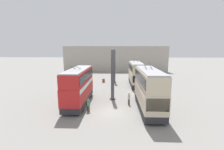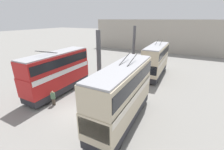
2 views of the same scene
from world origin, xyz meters
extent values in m
plane|color=gray|center=(0.00, 0.00, 0.00)|extent=(240.00, 240.00, 0.00)
cube|color=#A8A093|center=(33.72, 0.00, 4.35)|extent=(0.50, 36.00, 8.71)
cylinder|color=#4C4C51|center=(4.89, 0.00, 3.85)|extent=(0.51, 0.51, 7.70)
cube|color=#333338|center=(4.89, 0.00, 0.04)|extent=(0.92, 0.92, 0.08)
cylinder|color=#4C4C51|center=(17.16, 0.00, 3.85)|extent=(0.51, 0.51, 7.70)
cube|color=#333338|center=(17.16, 0.00, 0.04)|extent=(0.92, 0.92, 0.08)
cylinder|color=black|center=(-2.15, -5.80, 0.53)|extent=(1.06, 0.30, 1.06)
cylinder|color=black|center=(-2.15, -3.70, 0.53)|extent=(1.06, 0.30, 1.06)
cylinder|color=black|center=(3.88, -5.80, 0.53)|extent=(1.06, 0.30, 1.06)
cylinder|color=black|center=(3.88, -3.70, 0.53)|extent=(1.06, 0.30, 1.06)
cube|color=#28282D|center=(0.96, -4.75, 0.69)|extent=(8.84, 2.45, 0.79)
cube|color=beige|center=(0.96, -4.75, 2.15)|extent=(9.02, 2.50, 2.15)
cube|color=silver|center=(0.96, -4.75, 2.95)|extent=(8.75, 2.54, 0.55)
cube|color=beige|center=(0.96, -4.75, 4.20)|extent=(8.93, 2.43, 1.94)
cube|color=black|center=(0.96, -4.75, 4.29)|extent=(8.66, 2.51, 1.06)
cube|color=#9E9EA3|center=(0.96, -4.75, 5.23)|extent=(8.84, 2.25, 0.14)
cube|color=black|center=(-3.49, -4.75, 2.37)|extent=(0.12, 2.30, 1.37)
cylinder|color=#282828|center=(2.09, -5.10, 5.59)|extent=(2.35, 0.07, 0.65)
cylinder|color=#282828|center=(2.09, -4.40, 5.59)|extent=(2.35, 0.07, 0.65)
cylinder|color=black|center=(11.29, -5.80, 0.48)|extent=(0.97, 0.30, 0.97)
cylinder|color=black|center=(11.29, -3.70, 0.48)|extent=(0.97, 0.30, 0.97)
cylinder|color=black|center=(17.33, -5.80, 0.48)|extent=(0.97, 0.30, 0.97)
cylinder|color=black|center=(17.33, -3.70, 0.48)|extent=(0.97, 0.30, 0.97)
cube|color=#28282D|center=(14.41, -4.75, 0.65)|extent=(8.86, 2.45, 0.77)
cube|color=beige|center=(14.41, -4.75, 2.03)|extent=(9.04, 2.50, 2.00)
cube|color=silver|center=(14.41, -4.75, 2.76)|extent=(8.77, 2.54, 0.55)
cube|color=beige|center=(14.41, -4.75, 3.93)|extent=(8.95, 2.43, 1.80)
cube|color=black|center=(14.41, -4.75, 4.02)|extent=(8.68, 2.51, 0.99)
cube|color=#9E9EA3|center=(14.41, -4.75, 4.90)|extent=(8.86, 2.25, 0.14)
cube|color=black|center=(9.95, -4.75, 2.23)|extent=(0.12, 2.30, 1.28)
cylinder|color=#282828|center=(15.54, -5.10, 5.26)|extent=(2.35, 0.07, 0.65)
cylinder|color=#282828|center=(15.54, -4.40, 5.26)|extent=(2.35, 0.07, 0.65)
cylinder|color=black|center=(5.96, 3.70, 0.50)|extent=(1.01, 0.30, 1.01)
cylinder|color=black|center=(5.96, 5.80, 0.50)|extent=(1.01, 0.30, 1.01)
cylinder|color=black|center=(-0.12, 3.70, 0.50)|extent=(1.01, 0.30, 1.01)
cylinder|color=black|center=(-0.12, 5.80, 0.50)|extent=(1.01, 0.30, 1.01)
cube|color=#28282D|center=(2.82, 4.75, 0.67)|extent=(8.90, 2.45, 0.78)
cube|color=red|center=(2.82, 4.75, 2.13)|extent=(9.08, 2.50, 2.15)
cube|color=white|center=(2.82, 4.75, 2.93)|extent=(8.81, 2.54, 0.55)
cube|color=red|center=(2.82, 4.75, 4.08)|extent=(8.99, 2.43, 1.75)
cube|color=black|center=(2.82, 4.75, 4.17)|extent=(8.72, 2.51, 0.96)
cube|color=#9E9EA3|center=(2.82, 4.75, 5.02)|extent=(8.90, 2.25, 0.14)
cube|color=black|center=(7.30, 4.75, 2.34)|extent=(0.12, 2.30, 1.38)
cylinder|color=#282828|center=(1.68, 4.40, 5.38)|extent=(2.35, 0.07, 0.65)
cylinder|color=#282828|center=(1.68, 5.10, 5.38)|extent=(2.35, 0.07, 0.65)
cube|color=#473D33|center=(0.09, 2.92, 0.39)|extent=(0.33, 0.36, 0.79)
cube|color=#4C7051|center=(0.09, 2.92, 1.13)|extent=(0.43, 0.48, 0.69)
sphere|color=#A37A5B|center=(0.09, 2.92, 1.59)|extent=(0.22, 0.22, 0.22)
cube|color=#473D33|center=(2.62, -2.39, 0.41)|extent=(0.33, 0.26, 0.83)
cube|color=beige|center=(2.62, -2.39, 1.19)|extent=(0.46, 0.32, 0.72)
sphere|color=beige|center=(2.62, -2.39, 1.66)|extent=(0.23, 0.23, 0.23)
cylinder|color=#933828|center=(16.85, 2.55, 0.42)|extent=(0.62, 0.62, 0.84)
cylinder|color=#933828|center=(16.85, 2.55, 0.42)|extent=(0.66, 0.66, 0.04)
camera|label=1|loc=(-17.71, -0.73, 7.87)|focal=24.00mm
camera|label=2|loc=(-9.63, -9.19, 8.82)|focal=24.00mm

